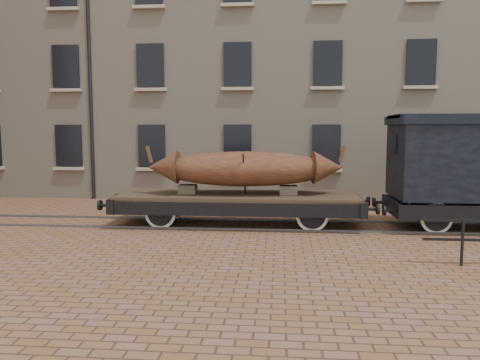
{
  "coord_description": "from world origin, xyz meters",
  "views": [
    {
      "loc": [
        -0.77,
        -13.67,
        2.79
      ],
      "look_at": [
        -2.01,
        0.5,
        1.3
      ],
      "focal_mm": 35.0,
      "sensor_mm": 36.0,
      "label": 1
    }
  ],
  "objects": [
    {
      "name": "warehouse_cream",
      "position": [
        3.0,
        9.99,
        7.0
      ],
      "size": [
        40.0,
        10.19,
        14.0
      ],
      "color": "beige",
      "rests_on": "ground"
    },
    {
      "name": "rail_track",
      "position": [
        0.0,
        0.0,
        0.03
      ],
      "size": [
        30.0,
        1.52,
        0.06
      ],
      "color": "#59595E",
      "rests_on": "ground"
    },
    {
      "name": "iron_boat",
      "position": [
        -1.81,
        0.0,
        1.69
      ],
      "size": [
        5.85,
        1.97,
        1.43
      ],
      "color": "brown",
      "rests_on": "flatcar_wagon"
    },
    {
      "name": "ground",
      "position": [
        0.0,
        0.0,
        0.0
      ],
      "size": [
        90.0,
        90.0,
        0.0
      ],
      "primitive_type": "plane",
      "color": "brown"
    },
    {
      "name": "flatcar_wagon",
      "position": [
        -2.04,
        -0.0,
        0.75
      ],
      "size": [
        7.95,
        2.16,
        1.2
      ],
      "color": "#4C3725",
      "rests_on": "ground"
    }
  ]
}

